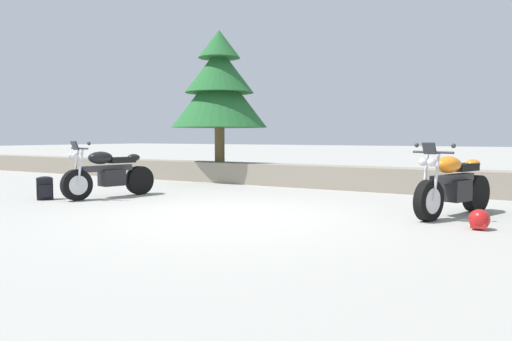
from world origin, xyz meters
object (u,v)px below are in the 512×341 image
at_px(motorcycle_orange_centre, 453,186).
at_px(rider_helmet, 479,220).
at_px(pine_tree_far_left, 219,87).
at_px(motorcycle_black_near_left, 108,174).
at_px(rider_backpack, 45,188).

distance_m(motorcycle_orange_centre, rider_helmet, 1.17).
bearing_deg(pine_tree_far_left, motorcycle_black_near_left, -87.42).
relative_size(rider_helmet, pine_tree_far_left, 0.08).
bearing_deg(rider_backpack, pine_tree_far_left, 83.08).
height_order(motorcycle_black_near_left, rider_helmet, motorcycle_black_near_left).
relative_size(motorcycle_orange_centre, rider_helmet, 7.10).
distance_m(motorcycle_orange_centre, rider_backpack, 7.63).
xyz_separation_m(rider_backpack, pine_tree_far_left, (0.63, 5.21, 2.43)).
bearing_deg(pine_tree_far_left, rider_helmet, -30.23).
xyz_separation_m(motorcycle_orange_centre, rider_backpack, (-7.36, -2.00, -0.24)).
height_order(rider_backpack, pine_tree_far_left, pine_tree_far_left).
height_order(motorcycle_orange_centre, pine_tree_far_left, pine_tree_far_left).
bearing_deg(motorcycle_black_near_left, rider_backpack, -132.31).
bearing_deg(motorcycle_orange_centre, rider_helmet, -63.80).
height_order(motorcycle_black_near_left, pine_tree_far_left, pine_tree_far_left).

